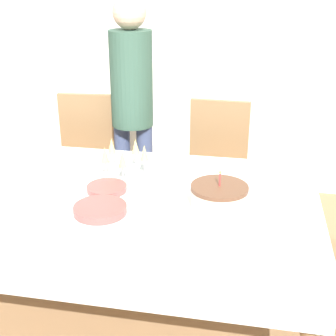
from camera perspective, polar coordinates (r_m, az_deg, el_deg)
ground_plane at (r=2.75m, az=-6.59°, el=-16.85°), size 12.00×12.00×0.00m
wall_back at (r=3.92m, az=0.63°, el=16.84°), size 8.00×0.05×2.70m
dining_table at (r=2.40m, az=-7.26°, el=-5.10°), size 2.07×1.19×0.73m
dining_chair_far_left at (r=3.37m, az=-10.05°, el=1.24°), size 0.45×0.45×0.97m
dining_chair_far_right at (r=3.17m, az=5.86°, el=0.11°), size 0.44×0.44×0.97m
birthday_cake at (r=2.18m, az=6.25°, el=-3.47°), size 0.27×0.27×0.18m
champagne_tray at (r=2.52m, az=-5.38°, el=0.53°), size 0.38×0.38×0.18m
plate_stack_main at (r=2.16m, az=-8.27°, el=-5.01°), size 0.24×0.24×0.03m
plate_stack_dessert at (r=2.37m, az=-7.47°, el=-2.45°), size 0.20×0.20×0.03m
cake_knife at (r=2.00m, az=7.22°, el=-7.86°), size 0.28×0.14×0.00m
fork_pile at (r=2.36m, az=-19.75°, el=-3.94°), size 0.17×0.06×0.02m
napkin_pile at (r=2.52m, az=-18.71°, el=-2.12°), size 0.15×0.15×0.01m
person_standing at (r=3.16m, az=-4.42°, el=8.59°), size 0.28×0.28×1.63m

